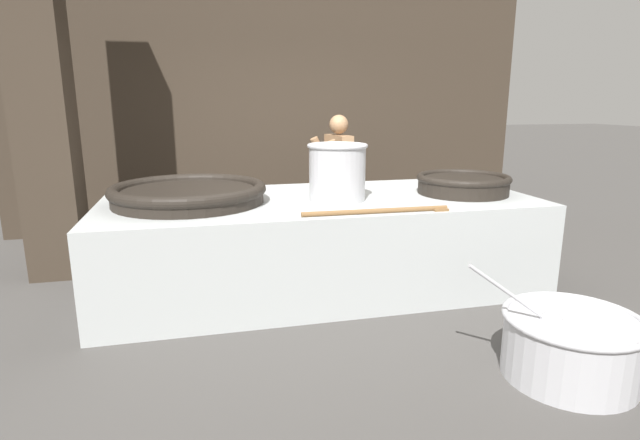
# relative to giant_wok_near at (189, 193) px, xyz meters

# --- Properties ---
(ground_plane) EXTENTS (60.00, 60.00, 0.00)m
(ground_plane) POSITION_rel_giant_wok_near_xyz_m (1.18, -0.03, -0.94)
(ground_plane) COLOR #474442
(back_wall) EXTENTS (7.11, 0.24, 4.10)m
(back_wall) POSITION_rel_giant_wok_near_xyz_m (1.18, 2.57, 1.11)
(back_wall) COLOR #382D23
(back_wall) RESTS_ON ground_plane
(support_pillar) EXTENTS (0.50, 0.50, 4.10)m
(support_pillar) POSITION_rel_giant_wok_near_xyz_m (-1.32, 0.90, 1.11)
(support_pillar) COLOR #382D23
(support_pillar) RESTS_ON ground_plane
(hearth_platform) EXTENTS (3.94, 1.71, 0.85)m
(hearth_platform) POSITION_rel_giant_wok_near_xyz_m (1.18, -0.03, -0.52)
(hearth_platform) COLOR #B2B7B7
(hearth_platform) RESTS_ON ground_plane
(giant_wok_near) EXTENTS (1.35, 1.35, 0.17)m
(giant_wok_near) POSITION_rel_giant_wok_near_xyz_m (0.00, 0.00, 0.00)
(giant_wok_near) COLOR black
(giant_wok_near) RESTS_ON hearth_platform
(giant_wok_far) EXTENTS (0.89, 0.89, 0.19)m
(giant_wok_far) POSITION_rel_giant_wok_near_xyz_m (2.57, -0.15, 0.01)
(giant_wok_far) COLOR black
(giant_wok_far) RESTS_ON hearth_platform
(stock_pot) EXTENTS (0.54, 0.54, 0.51)m
(stock_pot) POSITION_rel_giant_wok_near_xyz_m (1.30, -0.18, 0.17)
(stock_pot) COLOR #B7B7BC
(stock_pot) RESTS_ON hearth_platform
(stirring_paddle) EXTENTS (1.22, 0.10, 0.04)m
(stirring_paddle) POSITION_rel_giant_wok_near_xyz_m (1.51, -0.79, -0.07)
(stirring_paddle) COLOR brown
(stirring_paddle) RESTS_ON hearth_platform
(cook) EXTENTS (0.42, 0.61, 1.57)m
(cook) POSITION_rel_giant_wok_near_xyz_m (1.68, 1.15, -0.09)
(cook) COLOR #9E7551
(cook) RESTS_ON ground_plane
(prep_bowl_vegetables) EXTENTS (1.10, 0.86, 0.76)m
(prep_bowl_vegetables) POSITION_rel_giant_wok_near_xyz_m (2.32, -2.02, -0.71)
(prep_bowl_vegetables) COLOR #B7B7BC
(prep_bowl_vegetables) RESTS_ON ground_plane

